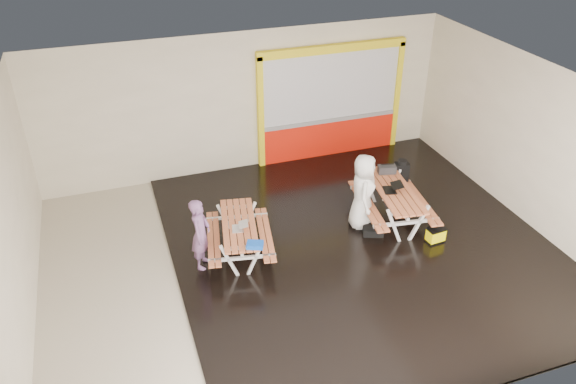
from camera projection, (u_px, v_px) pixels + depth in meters
name	position (u px, v px, depth m)	size (l,w,h in m)	color
room	(304.00, 181.00, 10.37)	(10.02, 8.02, 3.52)	beige
deck	(359.00, 243.00, 11.61)	(7.50, 7.98, 0.05)	black
kiosk	(331.00, 105.00, 14.33)	(3.88, 0.16, 3.00)	red
picnic_table_left	(239.00, 231.00, 11.05)	(1.58, 2.06, 0.74)	#DA7344
picnic_table_right	(394.00, 197.00, 12.03)	(1.67, 2.25, 0.83)	#DA7344
person_left	(201.00, 234.00, 10.60)	(0.54, 0.35, 1.47)	#744E7B
person_right	(363.00, 192.00, 11.76)	(0.82, 0.54, 1.68)	white
laptop_left	(239.00, 227.00, 10.78)	(0.36, 0.34, 0.13)	silver
laptop_right	(392.00, 188.00, 11.86)	(0.46, 0.43, 0.16)	black
blue_pouch	(255.00, 245.00, 10.29)	(0.30, 0.21, 0.09)	blue
toolbox	(387.00, 169.00, 12.49)	(0.43, 0.28, 0.23)	black
backpack	(401.00, 171.00, 12.78)	(0.37, 0.30, 0.54)	black
dark_case	(373.00, 230.00, 11.83)	(0.42, 0.32, 0.16)	black
fluke_bag	(436.00, 235.00, 11.55)	(0.40, 0.28, 0.32)	black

